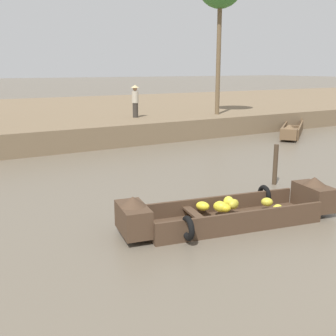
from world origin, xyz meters
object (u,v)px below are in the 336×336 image
at_px(vendor_person, 135,99).
at_px(mooring_post, 275,165).
at_px(fishing_skiff_distant, 292,129).
at_px(banana_boat, 230,211).

relative_size(vendor_person, mooring_post, 1.33).
relative_size(fishing_skiff_distant, mooring_post, 3.84).
distance_m(banana_boat, fishing_skiff_distant, 14.35).
xyz_separation_m(vendor_person, mooring_post, (-0.45, -10.51, -1.30)).
height_order(banana_boat, vendor_person, vendor_person).
bearing_deg(banana_boat, fishing_skiff_distant, 37.64).
distance_m(fishing_skiff_distant, mooring_post, 10.56).
relative_size(banana_boat, fishing_skiff_distant, 1.10).
height_order(fishing_skiff_distant, vendor_person, vendor_person).
xyz_separation_m(banana_boat, fishing_skiff_distant, (11.37, 8.77, -0.01)).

